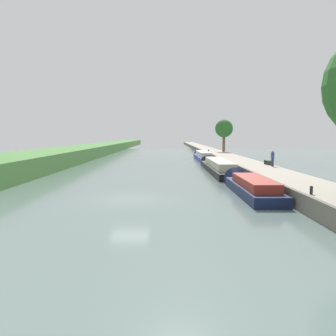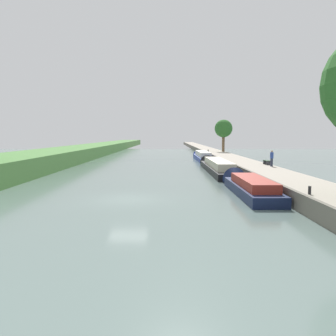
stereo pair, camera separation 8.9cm
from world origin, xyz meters
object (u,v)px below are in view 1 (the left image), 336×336
object	(u,v)px
mooring_bollard_near	(311,190)
mooring_bollard_far	(209,151)
narrowboat_navy	(249,186)
person_walking	(273,158)
narrowboat_blue	(202,156)
park_bench	(267,161)
narrowboat_black	(217,166)

from	to	relation	value
mooring_bollard_near	mooring_bollard_far	bearing A→B (deg)	90.00
narrowboat_navy	person_walking	xyz separation A→B (m)	(4.77, 9.84, 1.36)
narrowboat_blue	park_bench	bearing A→B (deg)	-76.11
narrowboat_navy	narrowboat_black	xyz separation A→B (m)	(-0.26, 14.25, 0.08)
person_walking	mooring_bollard_far	distance (m)	29.46
narrowboat_black	mooring_bollard_far	world-z (taller)	same
mooring_bollard_far	person_walking	bearing A→B (deg)	-84.25
person_walking	narrowboat_black	bearing A→B (deg)	138.74
narrowboat_blue	mooring_bollard_near	world-z (taller)	narrowboat_blue
mooring_bollard_near	park_bench	world-z (taller)	park_bench
person_walking	mooring_bollard_far	world-z (taller)	person_walking
narrowboat_navy	mooring_bollard_far	size ratio (longest dim) A/B	23.56
person_walking	park_bench	xyz separation A→B (m)	(0.12, 2.11, -0.53)
park_bench	narrowboat_black	bearing A→B (deg)	155.95
narrowboat_navy	narrowboat_blue	world-z (taller)	narrowboat_blue
narrowboat_navy	person_walking	world-z (taller)	person_walking
narrowboat_black	park_bench	bearing A→B (deg)	-24.05
mooring_bollard_near	mooring_bollard_far	world-z (taller)	same
mooring_bollard_far	park_bench	size ratio (longest dim) A/B	0.30
person_walking	mooring_bollard_far	bearing A→B (deg)	95.75
narrowboat_black	mooring_bollard_near	size ratio (longest dim) A/B	38.43
person_walking	park_bench	world-z (taller)	person_walking
narrowboat_black	person_walking	world-z (taller)	person_walking
narrowboat_navy	park_bench	world-z (taller)	park_bench
narrowboat_black	mooring_bollard_far	bearing A→B (deg)	85.23
mooring_bollard_near	park_bench	size ratio (longest dim) A/B	0.30
narrowboat_blue	mooring_bollard_far	xyz separation A→B (m)	(1.90, 7.07, 0.61)
narrowboat_navy	park_bench	distance (m)	12.94
person_walking	narrowboat_blue	bearing A→B (deg)	102.31
mooring_bollard_far	mooring_bollard_near	bearing A→B (deg)	-90.00
narrowboat_blue	park_bench	world-z (taller)	narrowboat_blue
narrowboat_blue	person_walking	bearing A→B (deg)	-77.69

